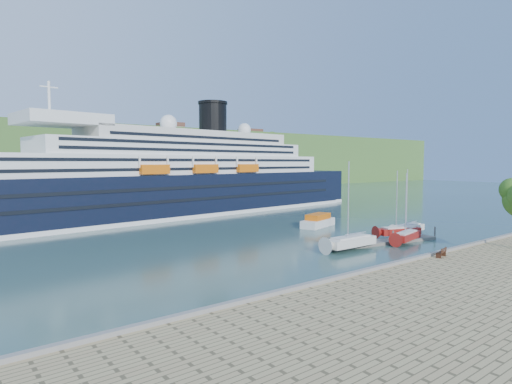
% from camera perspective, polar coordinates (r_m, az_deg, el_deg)
% --- Properties ---
extents(ground, '(400.00, 400.00, 0.00)m').
position_cam_1_polar(ground, '(50.86, 22.91, -8.66)').
color(ground, '#284841').
rests_on(ground, ground).
extents(far_hillside, '(400.00, 50.00, 24.00)m').
position_cam_1_polar(far_hillside, '(174.47, -23.60, 4.04)').
color(far_hillside, '#3C6026').
rests_on(far_hillside, ground).
extents(quay_coping, '(220.00, 0.50, 0.30)m').
position_cam_1_polar(quay_coping, '(50.54, 23.14, -7.42)').
color(quay_coping, slate).
rests_on(quay_coping, promenade).
extents(cruise_ship, '(108.43, 27.36, 24.11)m').
position_cam_1_polar(cruise_ship, '(87.99, -11.53, 4.69)').
color(cruise_ship, black).
rests_on(cruise_ship, ground).
extents(park_bench, '(1.79, 0.99, 1.08)m').
position_cam_1_polar(park_bench, '(48.86, 23.44, -7.34)').
color(park_bench, '#3F2212').
rests_on(park_bench, promenade).
extents(floating_pontoon, '(18.17, 5.71, 0.40)m').
position_cam_1_polar(floating_pontoon, '(59.78, 16.41, -6.45)').
color(floating_pontoon, slate).
rests_on(floating_pontoon, ground).
extents(sailboat_white_near, '(8.12, 2.32, 10.46)m').
position_cam_1_polar(sailboat_white_near, '(53.75, 12.58, -2.12)').
color(sailboat_white_near, silver).
rests_on(sailboat_white_near, ground).
extents(sailboat_red, '(7.22, 3.45, 8.99)m').
position_cam_1_polar(sailboat_red, '(60.93, 19.49, -2.24)').
color(sailboat_red, maroon).
rests_on(sailboat_red, ground).
extents(sailboat_white_far, '(7.35, 2.43, 9.36)m').
position_cam_1_polar(sailboat_white_far, '(67.85, 19.66, -1.47)').
color(sailboat_white_far, silver).
rests_on(sailboat_white_far, ground).
extents(tender_launch, '(8.36, 4.96, 2.19)m').
position_cam_1_polar(tender_launch, '(73.02, 8.27, -3.74)').
color(tender_launch, '#D85F0C').
rests_on(tender_launch, ground).
extents(sailboat_extra, '(7.39, 4.12, 9.21)m').
position_cam_1_polar(sailboat_extra, '(64.87, 18.58, -1.75)').
color(sailboat_extra, maroon).
rests_on(sailboat_extra, ground).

